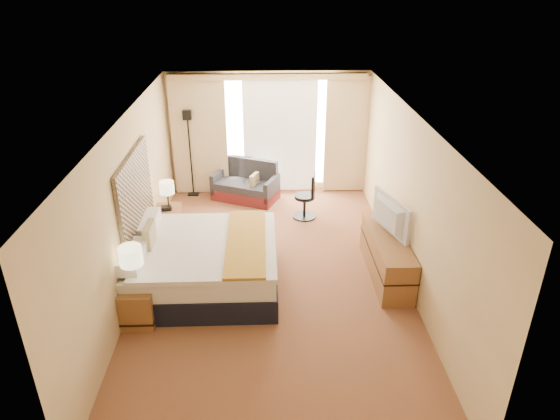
{
  "coord_description": "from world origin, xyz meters",
  "views": [
    {
      "loc": [
        -0.12,
        -6.75,
        4.51
      ],
      "look_at": [
        0.14,
        0.4,
        0.99
      ],
      "focal_mm": 32.0,
      "sensor_mm": 36.0,
      "label": 1
    }
  ],
  "objects_px": {
    "desk_chair": "(307,198)",
    "lamp_right": "(167,188)",
    "nightstand_left": "(139,305)",
    "bed": "(203,263)",
    "nightstand_right": "(169,222)",
    "television": "(385,216)",
    "floor_lamp": "(189,136)",
    "loveseat": "(246,186)",
    "media_dresser": "(387,256)",
    "lamp_left": "(131,257)"
  },
  "relations": [
    {
      "from": "nightstand_left",
      "to": "lamp_right",
      "type": "relative_size",
      "value": 1.01
    },
    {
      "from": "nightstand_left",
      "to": "bed",
      "type": "distance_m",
      "value": 1.18
    },
    {
      "from": "nightstand_right",
      "to": "lamp_right",
      "type": "bearing_deg",
      "value": -53.35
    },
    {
      "from": "desk_chair",
      "to": "lamp_right",
      "type": "bearing_deg",
      "value": -153.67
    },
    {
      "from": "nightstand_right",
      "to": "television",
      "type": "bearing_deg",
      "value": -19.77
    },
    {
      "from": "lamp_right",
      "to": "nightstand_left",
      "type": "bearing_deg",
      "value": -91.0
    },
    {
      "from": "media_dresser",
      "to": "desk_chair",
      "type": "distance_m",
      "value": 2.36
    },
    {
      "from": "bed",
      "to": "television",
      "type": "distance_m",
      "value": 2.92
    },
    {
      "from": "floor_lamp",
      "to": "desk_chair",
      "type": "height_order",
      "value": "floor_lamp"
    },
    {
      "from": "floor_lamp",
      "to": "nightstand_left",
      "type": "bearing_deg",
      "value": -92.83
    },
    {
      "from": "nightstand_right",
      "to": "television",
      "type": "relative_size",
      "value": 0.54
    },
    {
      "from": "desk_chair",
      "to": "loveseat",
      "type": "bearing_deg",
      "value": 153.29
    },
    {
      "from": "media_dresser",
      "to": "television",
      "type": "height_order",
      "value": "television"
    },
    {
      "from": "bed",
      "to": "floor_lamp",
      "type": "xyz_separation_m",
      "value": [
        -0.59,
        3.5,
        0.93
      ]
    },
    {
      "from": "loveseat",
      "to": "nightstand_left",
      "type": "bearing_deg",
      "value": -84.82
    },
    {
      "from": "desk_chair",
      "to": "lamp_right",
      "type": "height_order",
      "value": "lamp_right"
    },
    {
      "from": "desk_chair",
      "to": "television",
      "type": "height_order",
      "value": "television"
    },
    {
      "from": "lamp_right",
      "to": "media_dresser",
      "type": "bearing_deg",
      "value": -20.85
    },
    {
      "from": "nightstand_left",
      "to": "nightstand_right",
      "type": "xyz_separation_m",
      "value": [
        0.0,
        2.5,
        0.0
      ]
    },
    {
      "from": "lamp_right",
      "to": "television",
      "type": "distance_m",
      "value": 3.82
    },
    {
      "from": "lamp_right",
      "to": "television",
      "type": "relative_size",
      "value": 0.54
    },
    {
      "from": "media_dresser",
      "to": "floor_lamp",
      "type": "relative_size",
      "value": 0.96
    },
    {
      "from": "lamp_left",
      "to": "floor_lamp",
      "type": "bearing_deg",
      "value": 86.99
    },
    {
      "from": "lamp_left",
      "to": "television",
      "type": "relative_size",
      "value": 0.64
    },
    {
      "from": "nightstand_right",
      "to": "bed",
      "type": "relative_size",
      "value": 0.25
    },
    {
      "from": "bed",
      "to": "loveseat",
      "type": "relative_size",
      "value": 1.48
    },
    {
      "from": "loveseat",
      "to": "television",
      "type": "bearing_deg",
      "value": -28.06
    },
    {
      "from": "floor_lamp",
      "to": "lamp_right",
      "type": "height_order",
      "value": "floor_lamp"
    },
    {
      "from": "desk_chair",
      "to": "television",
      "type": "xyz_separation_m",
      "value": [
        1.05,
        -1.95,
        0.58
      ]
    },
    {
      "from": "nightstand_right",
      "to": "desk_chair",
      "type": "height_order",
      "value": "desk_chair"
    },
    {
      "from": "nightstand_right",
      "to": "lamp_right",
      "type": "xyz_separation_m",
      "value": [
        0.04,
        -0.06,
        0.7
      ]
    },
    {
      "from": "lamp_right",
      "to": "bed",
      "type": "bearing_deg",
      "value": -64.31
    },
    {
      "from": "loveseat",
      "to": "floor_lamp",
      "type": "xyz_separation_m",
      "value": [
        -1.17,
        0.27,
        1.05
      ]
    },
    {
      "from": "floor_lamp",
      "to": "television",
      "type": "xyz_separation_m",
      "value": [
        3.44,
        -3.16,
        -0.33
      ]
    },
    {
      "from": "loveseat",
      "to": "desk_chair",
      "type": "distance_m",
      "value": 1.55
    },
    {
      "from": "floor_lamp",
      "to": "nightstand_right",
      "type": "bearing_deg",
      "value": -96.63
    },
    {
      "from": "nightstand_left",
      "to": "nightstand_right",
      "type": "height_order",
      "value": "same"
    },
    {
      "from": "television",
      "to": "loveseat",
      "type": "bearing_deg",
      "value": 20.2
    },
    {
      "from": "nightstand_left",
      "to": "lamp_left",
      "type": "height_order",
      "value": "lamp_left"
    },
    {
      "from": "media_dresser",
      "to": "nightstand_left",
      "type": "bearing_deg",
      "value": -164.16
    },
    {
      "from": "media_dresser",
      "to": "loveseat",
      "type": "height_order",
      "value": "loveseat"
    },
    {
      "from": "television",
      "to": "nightstand_left",
      "type": "bearing_deg",
      "value": 90.23
    },
    {
      "from": "desk_chair",
      "to": "television",
      "type": "distance_m",
      "value": 2.29
    },
    {
      "from": "desk_chair",
      "to": "bed",
      "type": "bearing_deg",
      "value": -117.01
    },
    {
      "from": "desk_chair",
      "to": "lamp_left",
      "type": "bearing_deg",
      "value": -118.74
    },
    {
      "from": "nightstand_right",
      "to": "loveseat",
      "type": "distance_m",
      "value": 2.11
    },
    {
      "from": "lamp_left",
      "to": "television",
      "type": "xyz_separation_m",
      "value": [
        3.66,
        1.19,
        -0.06
      ]
    },
    {
      "from": "bed",
      "to": "lamp_left",
      "type": "distance_m",
      "value": 1.35
    },
    {
      "from": "desk_chair",
      "to": "lamp_right",
      "type": "relative_size",
      "value": 1.71
    },
    {
      "from": "desk_chair",
      "to": "nightstand_right",
      "type": "bearing_deg",
      "value": -155.09
    }
  ]
}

